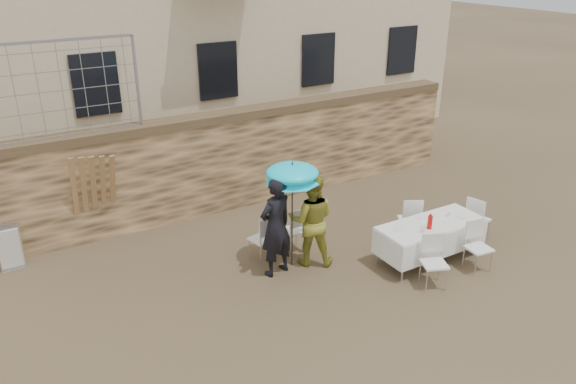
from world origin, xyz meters
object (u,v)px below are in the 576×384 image
table_chair_side (478,218)px  chair_stack_right (8,244)px  table_chair_front_right (479,247)px  umbrella (292,176)px  man_suit (276,227)px  banquet_table (431,225)px  couple_chair_left (262,237)px  table_chair_back (409,218)px  couple_chair_right (293,229)px  table_chair_front_left (435,263)px  woman_dress (311,220)px  soda_bottle (430,222)px

table_chair_side → chair_stack_right: table_chair_side is taller
table_chair_front_right → table_chair_side: same height
umbrella → chair_stack_right: 5.46m
man_suit → table_chair_front_right: man_suit is taller
banquet_table → table_chair_side: 1.43m
couple_chair_left → table_chair_back: 3.07m
banquet_table → chair_stack_right: chair_stack_right is taller
couple_chair_right → table_chair_side: bearing=154.0°
table_chair_back → table_chair_side: same height
umbrella → banquet_table: (2.37, -1.15, -1.08)m
table_chair_front_left → chair_stack_right: size_ratio=1.04×
man_suit → couple_chair_left: size_ratio=1.99×
couple_chair_right → woman_dress: bearing=92.5°
man_suit → chair_stack_right: size_ratio=2.08×
couple_chair_right → table_chair_front_left: (1.47, -2.35, 0.00)m
banquet_table → chair_stack_right: 7.93m
umbrella → soda_bottle: umbrella is taller
banquet_table → table_chair_side: size_ratio=2.19×
banquet_table → chair_stack_right: (-6.95, 3.80, -0.27)m
table_chair_back → soda_bottle: bearing=94.7°
couple_chair_right → soda_bottle: bearing=134.3°
woman_dress → umbrella: bearing=15.8°
banquet_table → table_chair_front_left: size_ratio=2.19×
banquet_table → soda_bottle: soda_bottle is taller
soda_bottle → table_chair_back: 1.11m
couple_chair_left → table_chair_front_left: size_ratio=1.00×
couple_chair_left → table_chair_front_right: (3.27, -2.35, 0.00)m
man_suit → couple_chair_right: man_suit is taller
couple_chair_left → banquet_table: 3.21m
man_suit → chair_stack_right: (-4.18, 2.76, -0.50)m
table_chair_front_left → banquet_table: bearing=73.9°
soda_bottle → woman_dress: bearing=146.7°
umbrella → table_chair_front_right: size_ratio=2.00×
couple_chair_left → banquet_table: size_ratio=0.46×
banquet_table → soda_bottle: bearing=-143.1°
soda_bottle → umbrella: bearing=149.2°
woman_dress → table_chair_back: woman_dress is taller
couple_chair_left → table_chair_front_left: (2.17, -2.35, 0.00)m
soda_bottle → couple_chair_right: bearing=137.0°
soda_bottle → table_chair_front_left: size_ratio=0.27×
couple_chair_left → chair_stack_right: 4.73m
table_chair_side → chair_stack_right: (-8.35, 3.70, -0.02)m
couple_chair_left → soda_bottle: (2.57, -1.75, 0.43)m
umbrella → chair_stack_right: bearing=149.9°
banquet_table → table_chair_front_left: 0.99m
umbrella → banquet_table: bearing=-25.8°
couple_chair_right → table_chair_back: (2.27, -0.80, 0.00)m
banquet_table → table_chair_back: 0.86m
couple_chair_left → banquet_table: bearing=138.2°
couple_chair_left → soda_bottle: size_ratio=3.69×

